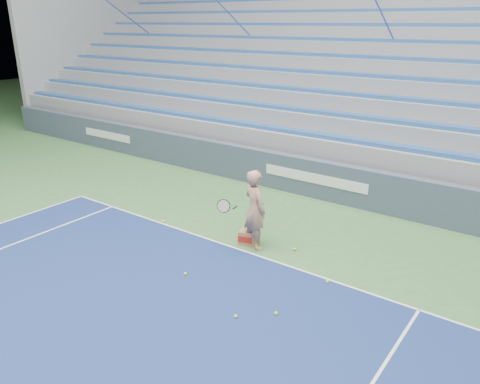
% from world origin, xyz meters
% --- Properties ---
extents(sponsor_barrier, '(30.00, 0.32, 1.10)m').
position_xyz_m(sponsor_barrier, '(0.00, 15.88, 0.55)').
color(sponsor_barrier, '#3A4759').
rests_on(sponsor_barrier, ground).
extents(bleachers, '(31.00, 9.15, 7.30)m').
position_xyz_m(bleachers, '(0.00, 21.60, 2.36)').
color(bleachers, gray).
rests_on(bleachers, ground).
extents(tennis_player, '(0.99, 0.95, 1.80)m').
position_xyz_m(tennis_player, '(0.37, 12.22, 0.90)').
color(tennis_player, tan).
rests_on(tennis_player, ground).
extents(ball_box, '(0.50, 0.43, 0.32)m').
position_xyz_m(ball_box, '(0.19, 12.27, 0.16)').
color(ball_box, '#996C4A').
rests_on(ball_box, ground).
extents(tennis_ball_0, '(0.07, 0.07, 0.07)m').
position_xyz_m(tennis_ball_0, '(-2.24, 11.97, 0.03)').
color(tennis_ball_0, '#BCF031').
rests_on(tennis_ball_0, ground).
extents(tennis_ball_1, '(0.07, 0.07, 0.07)m').
position_xyz_m(tennis_ball_1, '(2.15, 10.29, 0.03)').
color(tennis_ball_1, '#BCF031').
rests_on(tennis_ball_1, ground).
extents(tennis_ball_2, '(0.07, 0.07, 0.07)m').
position_xyz_m(tennis_ball_2, '(1.21, 12.59, 0.03)').
color(tennis_ball_2, '#BCF031').
rests_on(tennis_ball_2, ground).
extents(tennis_ball_3, '(0.07, 0.07, 0.07)m').
position_xyz_m(tennis_ball_3, '(2.41, 11.76, 0.03)').
color(tennis_ball_3, '#BCF031').
rests_on(tennis_ball_3, ground).
extents(tennis_ball_4, '(0.07, 0.07, 0.07)m').
position_xyz_m(tennis_ball_4, '(1.64, 9.80, 0.03)').
color(tennis_ball_4, '#BCF031').
rests_on(tennis_ball_4, ground).
extents(tennis_ball_5, '(0.07, 0.07, 0.07)m').
position_xyz_m(tennis_ball_5, '(-0.02, 10.36, 0.03)').
color(tennis_ball_5, '#BCF031').
rests_on(tennis_ball_5, ground).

